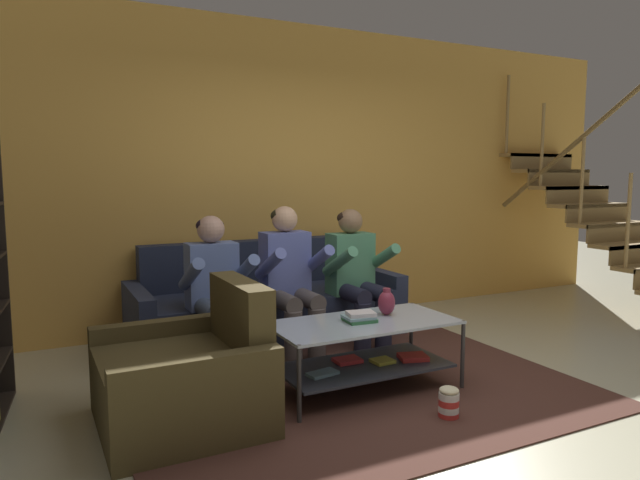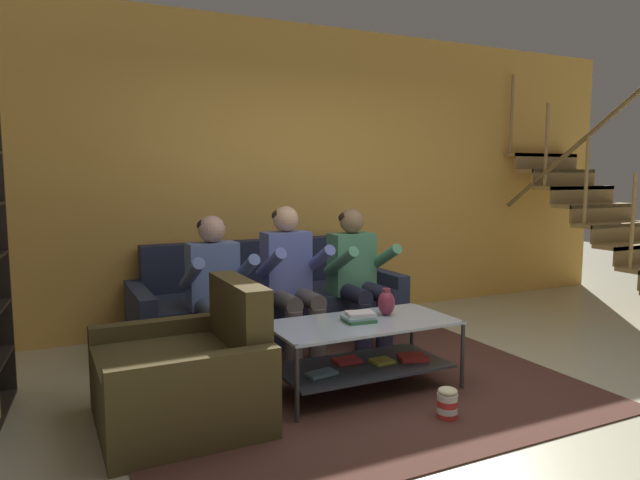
{
  "view_description": "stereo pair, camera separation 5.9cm",
  "coord_description": "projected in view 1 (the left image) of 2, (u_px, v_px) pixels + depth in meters",
  "views": [
    {
      "loc": [
        -2.22,
        -2.75,
        1.45
      ],
      "look_at": [
        -0.4,
        0.87,
        0.98
      ],
      "focal_mm": 32.0,
      "sensor_mm": 36.0,
      "label": 1
    },
    {
      "loc": [
        -2.17,
        -2.78,
        1.45
      ],
      "look_at": [
        -0.4,
        0.87,
        0.98
      ],
      "focal_mm": 32.0,
      "sensor_mm": 36.0,
      "label": 2
    }
  ],
  "objects": [
    {
      "name": "ground",
      "position": [
        438.0,
        405.0,
        3.6
      ],
      "size": [
        16.8,
        16.8,
        0.0
      ],
      "primitive_type": "plane",
      "color": "#BAB797"
    },
    {
      "name": "back_partition",
      "position": [
        284.0,
        175.0,
        5.62
      ],
      "size": [
        8.4,
        0.12,
        2.9
      ],
      "primitive_type": "cube",
      "color": "gold",
      "rests_on": "ground"
    },
    {
      "name": "staircase_run",
      "position": [
        610.0,
        220.0,
        6.02
      ],
      "size": [
        1.0,
        2.4,
        2.62
      ],
      "color": "#A3814A",
      "rests_on": "ground"
    },
    {
      "name": "couch",
      "position": [
        266.0,
        306.0,
        5.11
      ],
      "size": [
        2.36,
        0.92,
        0.84
      ],
      "color": "#29314C",
      "rests_on": "ground"
    },
    {
      "name": "person_seated_left",
      "position": [
        216.0,
        285.0,
        4.31
      ],
      "size": [
        0.5,
        0.58,
        1.14
      ],
      "color": "#3B475C",
      "rests_on": "ground"
    },
    {
      "name": "person_seated_middle",
      "position": [
        290.0,
        275.0,
        4.58
      ],
      "size": [
        0.5,
        0.58,
        1.2
      ],
      "color": "#544C4A",
      "rests_on": "ground"
    },
    {
      "name": "person_seated_right",
      "position": [
        357.0,
        271.0,
        4.86
      ],
      "size": [
        0.5,
        0.58,
        1.16
      ],
      "color": "#202033",
      "rests_on": "ground"
    },
    {
      "name": "coffee_table",
      "position": [
        364.0,
        345.0,
        3.83
      ],
      "size": [
        1.24,
        0.62,
        0.47
      ],
      "color": "#ABB8CB",
      "rests_on": "ground"
    },
    {
      "name": "area_rug",
      "position": [
        315.0,
        363.0,
        4.39
      ],
      "size": [
        3.03,
        3.44,
        0.01
      ],
      "color": "#4C2C24",
      "rests_on": "ground"
    },
    {
      "name": "vase",
      "position": [
        387.0,
        302.0,
        3.98
      ],
      "size": [
        0.12,
        0.12,
        0.19
      ],
      "color": "maroon",
      "rests_on": "coffee_table"
    },
    {
      "name": "book_stack",
      "position": [
        360.0,
        317.0,
        3.8
      ],
      "size": [
        0.22,
        0.2,
        0.07
      ],
      "color": "#3C864D",
      "rests_on": "coffee_table"
    },
    {
      "name": "armchair",
      "position": [
        187.0,
        378.0,
        3.32
      ],
      "size": [
        0.91,
        0.96,
        0.82
      ],
      "color": "#473B1F",
      "rests_on": "ground"
    },
    {
      "name": "popcorn_tub",
      "position": [
        449.0,
        402.0,
        3.4
      ],
      "size": [
        0.12,
        0.12,
        0.19
      ],
      "color": "red",
      "rests_on": "ground"
    }
  ]
}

